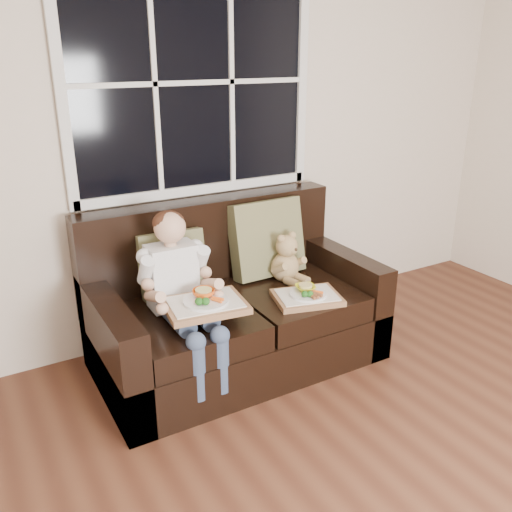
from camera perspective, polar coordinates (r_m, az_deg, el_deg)
window_back at (r=3.44m, az=-6.58°, el=17.68°), size 1.62×0.04×1.37m
loveseat at (r=3.38m, az=-2.45°, el=-5.98°), size 1.70×0.92×0.96m
pillow_left at (r=3.25m, az=-8.78°, el=-0.84°), size 0.40×0.20×0.40m
pillow_right at (r=3.50m, az=1.13°, el=1.87°), size 0.49×0.23×0.50m
child at (r=2.99m, az=-8.10°, el=-2.72°), size 0.39×0.60×0.88m
teddy_bear at (r=3.44m, az=3.20°, el=-0.53°), size 0.22×0.26×0.33m
tray_left at (r=2.90m, az=-5.40°, el=-4.99°), size 0.46×0.37×0.10m
tray_right at (r=3.21m, az=5.39°, el=-4.20°), size 0.44×0.38×0.09m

